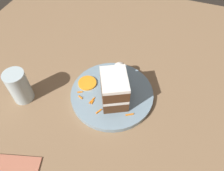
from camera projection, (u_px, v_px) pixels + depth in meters
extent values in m
plane|color=black|center=(93.00, 100.00, 0.73)|extent=(6.00, 6.00, 0.00)
cube|color=#846647|center=(93.00, 98.00, 0.72)|extent=(1.38, 1.19, 0.03)
cylinder|color=gray|center=(112.00, 94.00, 0.70)|extent=(0.26, 0.26, 0.02)
cube|color=#4C2D19|center=(115.00, 94.00, 0.66)|extent=(0.12, 0.11, 0.04)
cube|color=white|center=(115.00, 89.00, 0.64)|extent=(0.12, 0.11, 0.01)
cube|color=#4C2D19|center=(115.00, 84.00, 0.62)|extent=(0.12, 0.11, 0.04)
cube|color=white|center=(115.00, 78.00, 0.60)|extent=(0.12, 0.11, 0.01)
ellipsoid|color=white|center=(119.00, 70.00, 0.72)|extent=(0.05, 0.04, 0.05)
cylinder|color=orange|center=(87.00, 83.00, 0.71)|extent=(0.06, 0.06, 0.01)
cube|color=orange|center=(99.00, 111.00, 0.65)|extent=(0.02, 0.01, 0.00)
cube|color=orange|center=(92.00, 102.00, 0.67)|extent=(0.01, 0.00, 0.00)
cube|color=orange|center=(80.00, 97.00, 0.68)|extent=(0.01, 0.02, 0.00)
cube|color=orange|center=(108.00, 73.00, 0.74)|extent=(0.03, 0.01, 0.00)
cube|color=orange|center=(130.00, 115.00, 0.64)|extent=(0.02, 0.02, 0.00)
cube|color=orange|center=(80.00, 92.00, 0.69)|extent=(0.01, 0.02, 0.00)
cube|color=orange|center=(92.00, 100.00, 0.67)|extent=(0.03, 0.01, 0.00)
cylinder|color=silver|center=(19.00, 86.00, 0.66)|extent=(0.06, 0.06, 0.11)
cylinder|color=silver|center=(23.00, 93.00, 0.69)|extent=(0.06, 0.06, 0.04)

